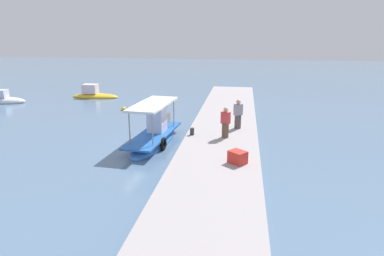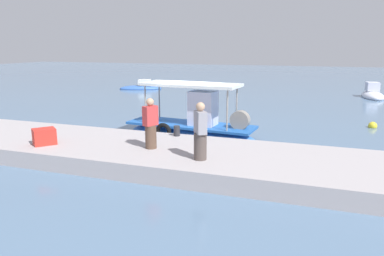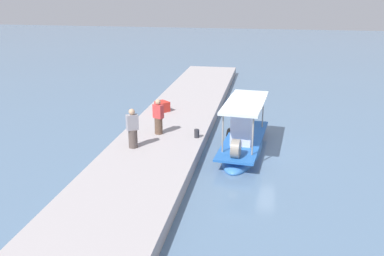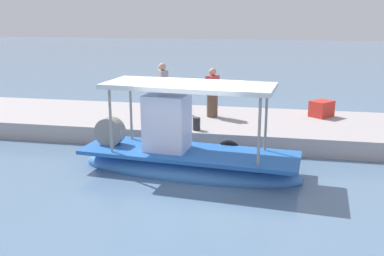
{
  "view_description": "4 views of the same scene",
  "coord_description": "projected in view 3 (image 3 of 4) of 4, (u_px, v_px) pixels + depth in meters",
  "views": [
    {
      "loc": [
        -18.24,
        -5.35,
        6.34
      ],
      "look_at": [
        -0.55,
        -2.67,
        1.22
      ],
      "focal_mm": 32.07,
      "sensor_mm": 36.0,
      "label": 1
    },
    {
      "loc": [
        5.35,
        -15.32,
        3.99
      ],
      "look_at": [
        0.87,
        -2.37,
        0.88
      ],
      "focal_mm": 34.2,
      "sensor_mm": 36.0,
      "label": 2
    },
    {
      "loc": [
        18.57,
        0.57,
        7.32
      ],
      "look_at": [
        0.4,
        -2.75,
        1.05
      ],
      "focal_mm": 39.14,
      "sensor_mm": 36.0,
      "label": 3
    },
    {
      "loc": [
        -2.14,
        10.37,
        4.12
      ],
      "look_at": [
        0.33,
        -1.96,
        0.78
      ],
      "focal_mm": 40.75,
      "sensor_mm": 36.0,
      "label": 4
    }
  ],
  "objects": [
    {
      "name": "main_fishing_boat",
      "position": [
        243.0,
        142.0,
        19.48
      ],
      "size": [
        6.1,
        2.19,
        2.74
      ],
      "color": "#3C7BC7",
      "rests_on": "ground_plane"
    },
    {
      "name": "mooring_bollard",
      "position": [
        197.0,
        133.0,
        19.65
      ],
      "size": [
        0.24,
        0.24,
        0.4
      ],
      "primitive_type": "cylinder",
      "color": "#2D2D33",
      "rests_on": "dock_quay"
    },
    {
      "name": "dock_quay",
      "position": [
        164.0,
        139.0,
        20.38
      ],
      "size": [
        36.0,
        4.06,
        0.57
      ],
      "primitive_type": "cube",
      "color": "#ABA3A5",
      "rests_on": "ground_plane"
    },
    {
      "name": "fisherman_near_bollard",
      "position": [
        158.0,
        118.0,
        19.98
      ],
      "size": [
        0.51,
        0.55,
        1.72
      ],
      "color": "brown",
      "rests_on": "dock_quay"
    },
    {
      "name": "ground_plane",
      "position": [
        251.0,
        150.0,
        19.75
      ],
      "size": [
        120.0,
        120.0,
        0.0
      ],
      "primitive_type": "plane",
      "color": "slate"
    },
    {
      "name": "cargo_crate",
      "position": [
        162.0,
        106.0,
        23.78
      ],
      "size": [
        0.93,
        0.95,
        0.56
      ],
      "primitive_type": "cube",
      "rotation": [
        0.0,
        0.0,
        0.88
      ],
      "color": "red",
      "rests_on": "dock_quay"
    },
    {
      "name": "fisherman_by_crate",
      "position": [
        133.0,
        130.0,
        18.25
      ],
      "size": [
        0.55,
        0.57,
        1.78
      ],
      "color": "#524641",
      "rests_on": "dock_quay"
    }
  ]
}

